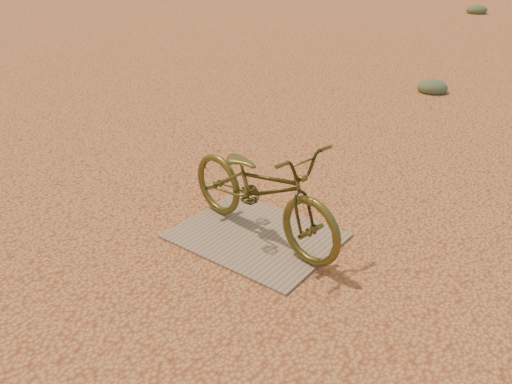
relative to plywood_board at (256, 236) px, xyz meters
The scene contains 5 objects.
ground 0.65m from the plywood_board, 135.83° to the left, with size 120.00×120.00×0.00m, color tan.
plywood_board is the anchor object (origin of this frame).
bicycle 0.49m from the plywood_board, 40.76° to the left, with size 0.63×1.81×0.95m, color #4C491B.
kale_a 5.94m from the plywood_board, 94.48° to the left, with size 0.53×0.53×0.29m, color #4E6041.
kale_c 18.23m from the plywood_board, 99.61° to the left, with size 0.75×0.75×0.41m, color #4E6041.
Camera 1 is at (2.84, -3.59, 2.44)m, focal length 35.00 mm.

